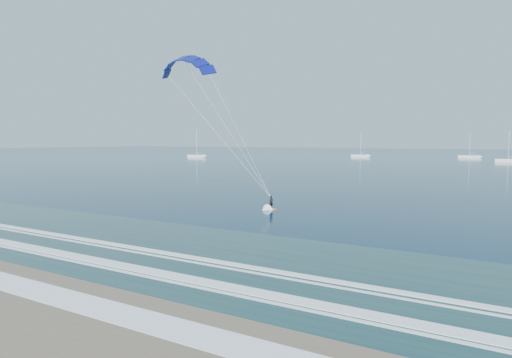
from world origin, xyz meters
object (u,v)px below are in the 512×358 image
object	(u,v)px
sailboat_0	(197,156)
sailboat_2	(469,157)
sailboat_3	(508,160)
sailboat_1	(360,156)
kitesurfer_rig	(226,128)

from	to	relation	value
sailboat_0	sailboat_2	size ratio (longest dim) A/B	1.05
sailboat_0	sailboat_2	distance (m)	128.51
sailboat_0	sailboat_3	world-z (taller)	sailboat_0
sailboat_1	sailboat_0	bearing A→B (deg)	-146.66
sailboat_3	kitesurfer_rig	bearing A→B (deg)	-98.84
sailboat_0	sailboat_3	xyz separation A→B (m)	(131.39, 21.33, -0.01)
sailboat_2	sailboat_3	bearing A→B (deg)	-65.42
sailboat_2	sailboat_3	world-z (taller)	sailboat_2
sailboat_2	sailboat_3	distance (m)	41.42
sailboat_0	sailboat_1	world-z (taller)	sailboat_0
kitesurfer_rig	sailboat_3	bearing A→B (deg)	81.16
sailboat_0	sailboat_2	xyz separation A→B (m)	(114.16, 59.00, -0.00)
kitesurfer_rig	sailboat_0	distance (m)	169.45
kitesurfer_rig	sailboat_1	distance (m)	179.43
sailboat_1	sailboat_2	bearing A→B (deg)	17.57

